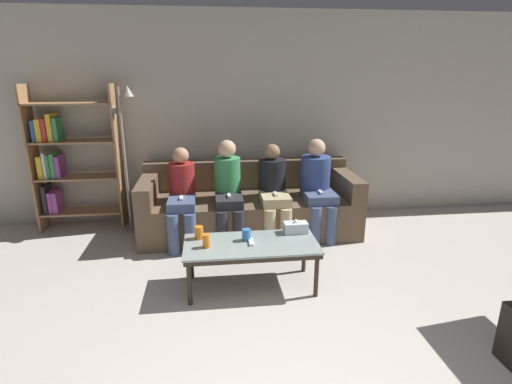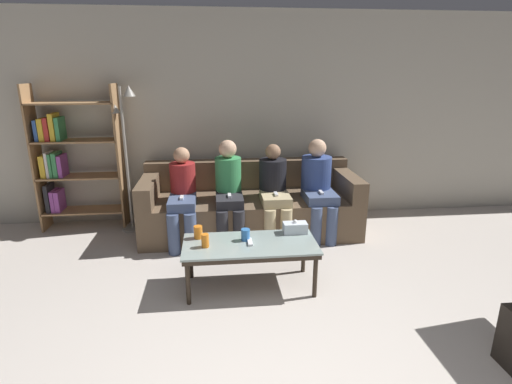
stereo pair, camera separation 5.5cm
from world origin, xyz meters
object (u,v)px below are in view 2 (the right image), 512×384
(seated_person_mid_left, at_px, (229,188))
(seated_person_right_end, at_px, (318,184))
(couch, at_px, (250,207))
(tissue_box, at_px, (295,228))
(standing_lamp, at_px, (126,144))
(coffee_table, at_px, (250,247))
(seated_person_left_end, at_px, (183,194))
(seated_person_mid_right, at_px, (274,189))
(cup_far_center, at_px, (245,235))
(cup_near_left, at_px, (205,241))
(cup_near_right, at_px, (198,232))
(game_remote, at_px, (250,242))
(bookshelf, at_px, (67,159))

(seated_person_mid_left, xyz_separation_m, seated_person_right_end, (1.04, 0.02, 0.01))
(couch, xyz_separation_m, tissue_box, (0.32, -1.15, 0.18))
(standing_lamp, xyz_separation_m, seated_person_right_end, (2.21, -0.39, -0.44))
(coffee_table, height_order, seated_person_left_end, seated_person_left_end)
(seated_person_mid_right, bearing_deg, coffee_table, -108.86)
(standing_lamp, bearing_deg, seated_person_right_end, -10.10)
(cup_far_center, bearing_deg, coffee_table, -62.38)
(coffee_table, xyz_separation_m, seated_person_mid_left, (-0.14, 1.12, 0.22))
(cup_far_center, distance_m, tissue_box, 0.49)
(standing_lamp, distance_m, seated_person_mid_right, 1.80)
(coffee_table, bearing_deg, tissue_box, 22.99)
(coffee_table, xyz_separation_m, seated_person_left_end, (-0.66, 1.09, 0.18))
(couch, height_order, cup_near_left, couch)
(seated_person_left_end, bearing_deg, seated_person_mid_right, 1.41)
(coffee_table, xyz_separation_m, seated_person_right_end, (0.90, 1.14, 0.23))
(couch, relative_size, seated_person_left_end, 2.37)
(cup_near_right, xyz_separation_m, seated_person_mid_left, (0.32, 0.96, 0.12))
(cup_far_center, height_order, seated_person_mid_right, seated_person_mid_right)
(seated_person_left_end, distance_m, seated_person_right_end, 1.56)
(seated_person_right_end, bearing_deg, cup_near_right, -144.07)
(couch, xyz_separation_m, coffee_table, (-0.12, -1.34, 0.09))
(cup_far_center, bearing_deg, game_remote, -62.38)
(couch, relative_size, game_remote, 16.89)
(coffee_table, xyz_separation_m, bookshelf, (-2.04, 1.67, 0.48))
(couch, xyz_separation_m, game_remote, (-0.12, -1.34, 0.14))
(game_remote, relative_size, bookshelf, 0.09)
(cup_near_right, height_order, standing_lamp, standing_lamp)
(coffee_table, height_order, cup_far_center, cup_far_center)
(seated_person_mid_right, bearing_deg, bookshelf, 167.05)
(bookshelf, bearing_deg, cup_near_right, -43.72)
(cup_near_left, height_order, seated_person_right_end, seated_person_right_end)
(cup_near_left, xyz_separation_m, seated_person_left_end, (-0.27, 1.13, 0.08))
(cup_near_right, xyz_separation_m, seated_person_right_end, (1.36, 0.98, 0.13))
(couch, height_order, coffee_table, couch)
(coffee_table, distance_m, seated_person_right_end, 1.47)
(cup_far_center, bearing_deg, seated_person_left_end, 121.26)
(cup_far_center, height_order, bookshelf, bookshelf)
(tissue_box, bearing_deg, cup_far_center, -165.65)
(tissue_box, relative_size, seated_person_mid_right, 0.20)
(cup_near_left, relative_size, game_remote, 0.80)
(bookshelf, bearing_deg, game_remote, -39.30)
(bookshelf, distance_m, seated_person_right_end, 3.00)
(standing_lamp, height_order, seated_person_right_end, standing_lamp)
(cup_far_center, height_order, seated_person_right_end, seated_person_right_end)
(couch, bearing_deg, game_remote, -95.20)
(seated_person_mid_right, bearing_deg, game_remote, -108.86)
(couch, xyz_separation_m, seated_person_mid_right, (0.26, -0.22, 0.28))
(tissue_box, distance_m, standing_lamp, 2.28)
(bookshelf, relative_size, seated_person_mid_left, 1.53)
(coffee_table, relative_size, seated_person_mid_right, 1.09)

